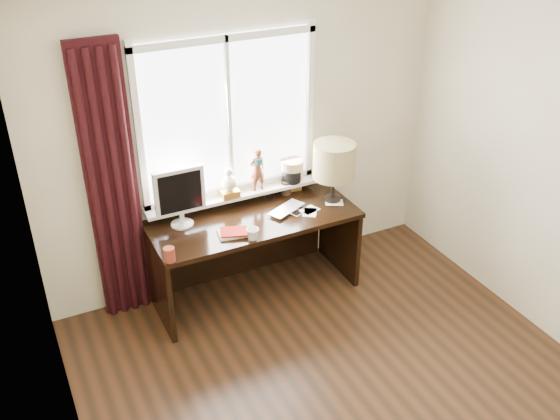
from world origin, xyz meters
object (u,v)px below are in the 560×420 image
laptop (287,209)px  mug (253,234)px  red_cup (169,255)px  table_lamp (334,161)px  monitor (180,194)px  desk (250,237)px

laptop → mug: mug is taller
mug → red_cup: red_cup is taller
red_cup → table_lamp: (1.52, 0.27, 0.31)m
monitor → mug: bearing=-47.1°
red_cup → desk: (0.80, 0.40, -0.30)m
desk → table_lamp: (0.72, -0.13, 0.61)m
laptop → monitor: 0.90m
laptop → table_lamp: bearing=-26.5°
desk → table_lamp: table_lamp is taller
red_cup → laptop: bearing=14.4°
laptop → monitor: size_ratio=0.69×
red_cup → desk: size_ratio=0.06×
mug → red_cup: (-0.66, 0.00, 0.00)m
red_cup → desk: red_cup is taller
monitor → table_lamp: 1.29m
mug → monitor: monitor is taller
mug → table_lamp: size_ratio=0.19×
laptop → mug: (-0.43, -0.28, 0.04)m
red_cup → monitor: monitor is taller
red_cup → desk: bearing=26.4°
mug → table_lamp: 0.96m
laptop → mug: bearing=-172.3°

